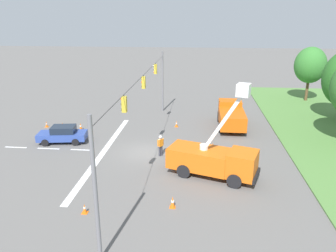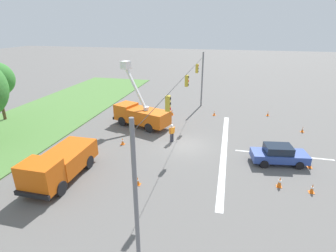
{
  "view_description": "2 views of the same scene",
  "coord_description": "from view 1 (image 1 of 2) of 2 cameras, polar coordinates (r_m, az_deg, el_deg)",
  "views": [
    {
      "loc": [
        25.34,
        4.43,
        10.96
      ],
      "look_at": [
        -0.69,
        1.86,
        2.2
      ],
      "focal_mm": 35.0,
      "sensor_mm": 36.0,
      "label": 1
    },
    {
      "loc": [
        -21.81,
        -3.5,
        10.51
      ],
      "look_at": [
        -0.7,
        1.46,
        2.06
      ],
      "focal_mm": 28.0,
      "sensor_mm": 36.0,
      "label": 2
    }
  ],
  "objects": [
    {
      "name": "traffic_cone_lane_edge_a",
      "position": [
        28.57,
        7.81,
        -3.52
      ],
      "size": [
        0.36,
        0.36,
        0.67
      ],
      "color": "orange",
      "rests_on": "ground"
    },
    {
      "name": "traffic_cone_centre_line",
      "position": [
        20.2,
        0.8,
        -13.11
      ],
      "size": [
        0.36,
        0.36,
        0.74
      ],
      "color": "orange",
      "rests_on": "ground"
    },
    {
      "name": "traffic_cone_far_right",
      "position": [
        34.2,
        1.48,
        0.37
      ],
      "size": [
        0.36,
        0.36,
        0.64
      ],
      "color": "orange",
      "rests_on": "ground"
    },
    {
      "name": "traffic_cone_mid_right",
      "position": [
        20.34,
        -14.33,
        -13.78
      ],
      "size": [
        0.36,
        0.36,
        0.6
      ],
      "color": "orange",
      "rests_on": "ground"
    },
    {
      "name": "traffic_cone_foreground_left",
      "position": [
        32.62,
        -21.47,
        -1.92
      ],
      "size": [
        0.36,
        0.36,
        0.61
      ],
      "color": "orange",
      "rests_on": "ground"
    },
    {
      "name": "signal_gantry",
      "position": [
        26.54,
        -4.17,
        4.23
      ],
      "size": [
        26.2,
        0.33,
        7.2
      ],
      "color": "slate",
      "rests_on": "ground"
    },
    {
      "name": "traffic_cone_near_bucket",
      "position": [
        36.41,
        -20.4,
        0.27
      ],
      "size": [
        0.36,
        0.36,
        0.6
      ],
      "color": "orange",
      "rests_on": "ground"
    },
    {
      "name": "utility_truck_bucket_lift",
      "position": [
        23.56,
        8.01,
        -5.61
      ],
      "size": [
        4.2,
        6.78,
        6.9
      ],
      "color": "orange",
      "rests_on": "ground"
    },
    {
      "name": "lane_markings",
      "position": [
        29.19,
        -13.83,
        -4.09
      ],
      "size": [
        17.6,
        15.25,
        0.01
      ],
      "color": "silver",
      "rests_on": "ground"
    },
    {
      "name": "traffic_cone_far_left",
      "position": [
        34.34,
        -14.96,
        -0.07
      ],
      "size": [
        0.36,
        0.36,
        0.77
      ],
      "color": "orange",
      "rests_on": "ground"
    },
    {
      "name": "sedan_blue",
      "position": [
        31.3,
        -17.88,
        -1.38
      ],
      "size": [
        2.39,
        4.51,
        1.56
      ],
      "color": "#2D4799",
      "rests_on": "ground"
    },
    {
      "name": "road_worker",
      "position": [
        26.91,
        -1.31,
        -3.21
      ],
      "size": [
        0.51,
        0.47,
        1.77
      ],
      "color": "#383842",
      "rests_on": "ground"
    },
    {
      "name": "utility_truck_support_near",
      "position": [
        34.53,
        10.94,
        1.84
      ],
      "size": [
        6.35,
        2.59,
        2.38
      ],
      "color": "#D6560F",
      "rests_on": "ground"
    },
    {
      "name": "ground_plane",
      "position": [
        27.96,
        -3.95,
        -4.61
      ],
      "size": [
        200.0,
        200.0,
        0.0
      ],
      "primitive_type": "plane",
      "color": "#605E5B"
    },
    {
      "name": "traffic_cone_foreground_right",
      "position": [
        35.3,
        -17.88,
        0.07
      ],
      "size": [
        0.36,
        0.36,
        0.68
      ],
      "color": "orange",
      "rests_on": "ground"
    },
    {
      "name": "tree_far_west",
      "position": [
        47.8,
        23.54,
        9.68
      ],
      "size": [
        4.22,
        4.1,
        7.25
      ],
      "color": "brown",
      "rests_on": "ground"
    }
  ]
}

